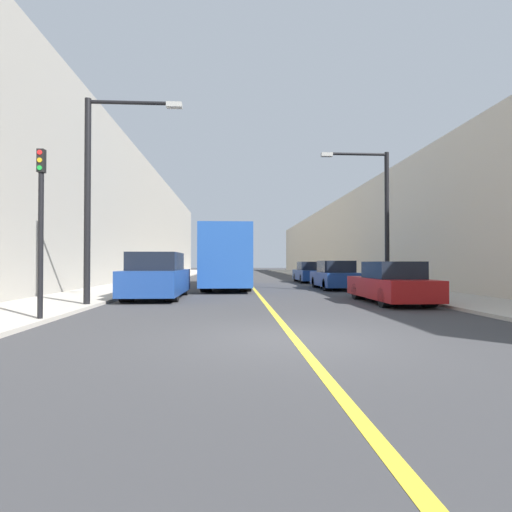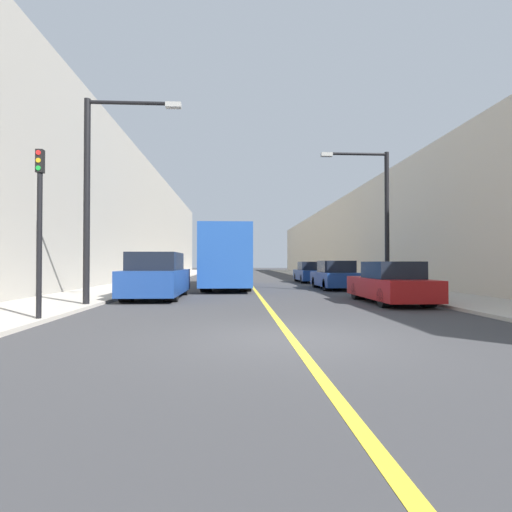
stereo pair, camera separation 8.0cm
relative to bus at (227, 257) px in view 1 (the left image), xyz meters
name	(u,v)px [view 1 (the left image)]	position (x,y,z in m)	size (l,w,h in m)	color
ground_plane	(294,339)	(1.47, -15.28, -1.73)	(200.00, 200.00, 0.00)	#38383A
sidewalk_left	(168,277)	(-5.63, 14.72, -1.68)	(3.30, 72.00, 0.10)	#B2AA9E
sidewalk_right	(320,277)	(8.57, 14.72, -1.68)	(3.30, 72.00, 0.10)	#B2AA9E
building_row_left	(129,221)	(-9.28, 14.72, 3.54)	(4.00, 72.00, 10.54)	gray
building_row_right	(357,239)	(12.22, 14.72, 1.96)	(4.00, 72.00, 7.38)	beige
road_center_line	(245,278)	(1.47, 14.72, -1.72)	(0.16, 72.00, 0.01)	gold
bus	(227,257)	(0.00, 0.00, 0.00)	(2.47, 10.12, 3.24)	#1E4793
parked_suv_left	(157,277)	(-2.64, -6.74, -0.89)	(2.04, 4.87, 1.81)	navy
car_right_near	(391,284)	(5.84, -9.02, -1.07)	(1.75, 4.49, 1.45)	maroon
car_right_mid	(335,276)	(5.77, -1.69, -1.05)	(1.84, 4.31, 1.51)	navy
car_right_far	(310,273)	(5.84, 5.56, -1.06)	(1.84, 4.44, 1.48)	navy
street_lamp_left	(98,183)	(-3.96, -9.72, 2.22)	(3.07, 0.24, 6.54)	black
street_lamp_right	(379,209)	(6.88, -5.21, 2.07)	(3.07, 0.24, 6.26)	black
traffic_light	(41,226)	(-4.19, -13.00, 0.55)	(0.16, 0.18, 3.98)	black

